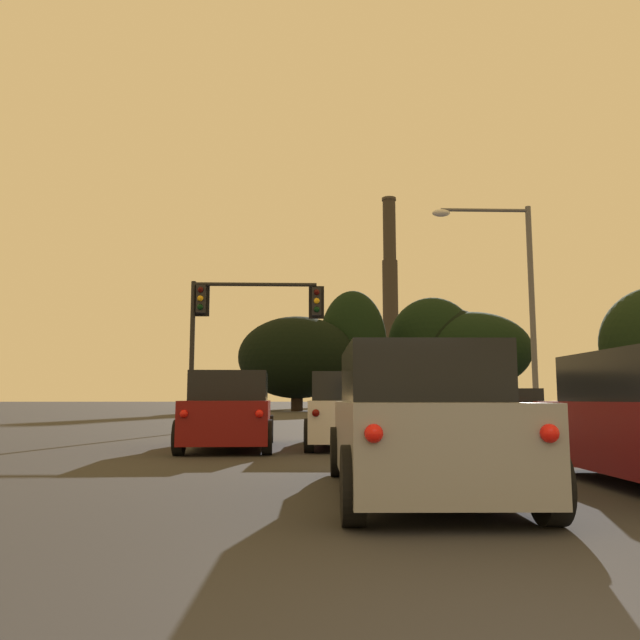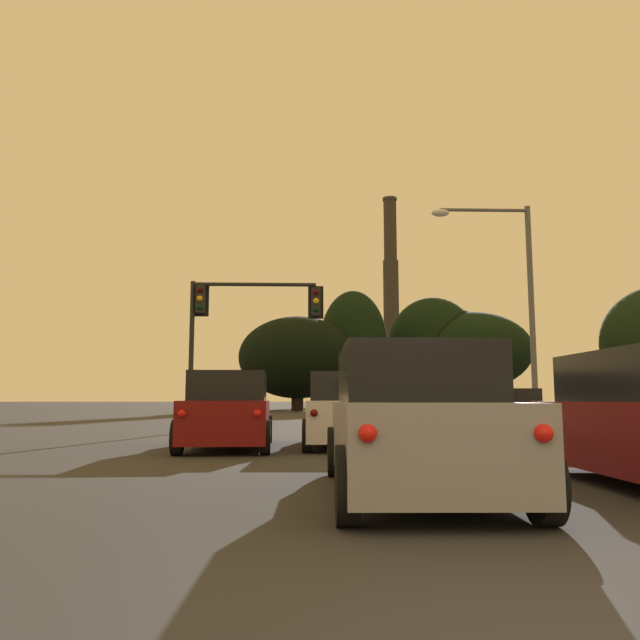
% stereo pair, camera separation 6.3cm
% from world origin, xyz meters
% --- Properties ---
extents(hatchback_right_lane_front, '(2.03, 4.16, 1.44)m').
position_xyz_m(hatchback_right_lane_front, '(3.26, 12.42, 0.66)').
color(hatchback_right_lane_front, '#232328').
rests_on(hatchback_right_lane_front, ground_plane).
extents(suv_center_lane_second, '(2.22, 4.95, 1.86)m').
position_xyz_m(suv_center_lane_second, '(0.04, 5.37, 0.90)').
color(suv_center_lane_second, gray).
rests_on(suv_center_lane_second, ground_plane).
extents(suv_left_lane_front, '(2.25, 4.96, 1.86)m').
position_xyz_m(suv_left_lane_front, '(-3.14, 13.00, 0.90)').
color(suv_left_lane_front, maroon).
rests_on(suv_left_lane_front, ground_plane).
extents(suv_center_lane_front, '(2.31, 4.98, 1.86)m').
position_xyz_m(suv_center_lane_front, '(-0.19, 13.55, 0.90)').
color(suv_center_lane_front, silver).
rests_on(suv_center_lane_front, ground_plane).
extents(traffic_light_overhead_left, '(5.08, 0.50, 5.56)m').
position_xyz_m(traffic_light_overhead_left, '(-3.74, 20.40, 4.24)').
color(traffic_light_overhead_left, black).
rests_on(traffic_light_overhead_left, ground_plane).
extents(street_lamp, '(3.58, 0.36, 8.07)m').
position_xyz_m(street_lamp, '(6.17, 18.81, 5.03)').
color(street_lamp, '#56565B').
rests_on(street_lamp, ground_plane).
extents(smokestack, '(7.32, 7.32, 53.07)m').
position_xyz_m(smokestack, '(21.90, 153.14, 20.80)').
color(smokestack, '#2B2722').
rests_on(smokestack, ground_plane).
extents(treeline_far_right, '(9.89, 8.90, 12.45)m').
position_xyz_m(treeline_far_right, '(13.43, 65.73, 7.09)').
color(treeline_far_right, black).
rests_on(treeline_far_right, ground_plane).
extents(treeline_center_right, '(13.27, 11.94, 10.76)m').
position_xyz_m(treeline_center_right, '(17.56, 65.31, 6.47)').
color(treeline_center_right, black).
rests_on(treeline_center_right, ground_plane).
extents(treeline_right_mid, '(12.05, 10.85, 9.62)m').
position_xyz_m(treeline_right_mid, '(-1.59, 61.10, 5.43)').
color(treeline_right_mid, black).
rests_on(treeline_right_mid, ground_plane).
extents(treeline_left_mid, '(11.07, 9.97, 11.31)m').
position_xyz_m(treeline_left_mid, '(15.01, 65.76, 6.62)').
color(treeline_left_mid, black).
rests_on(treeline_left_mid, ground_plane).
extents(treeline_center_left, '(7.12, 6.41, 12.67)m').
position_xyz_m(treeline_center_left, '(4.31, 62.83, 6.99)').
color(treeline_center_left, black).
rests_on(treeline_center_left, ground_plane).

